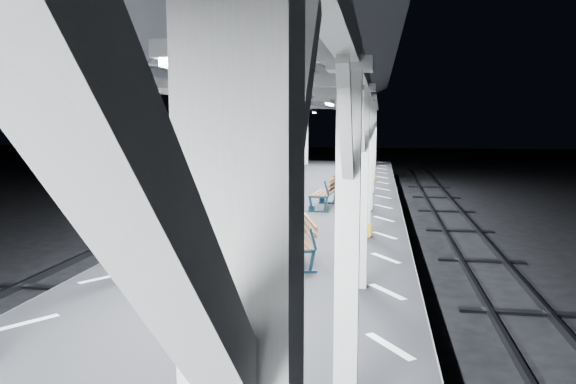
% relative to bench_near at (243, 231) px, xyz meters
% --- Properties ---
extents(ground, '(120.00, 120.00, 0.00)m').
position_rel_bench_near_xyz_m(ground, '(0.44, 0.10, -1.47)').
color(ground, black).
rests_on(ground, ground).
extents(platform, '(6.00, 50.00, 1.00)m').
position_rel_bench_near_xyz_m(platform, '(0.44, 0.10, -0.97)').
color(platform, black).
rests_on(platform, ground).
extents(hazard_stripes_left, '(1.00, 48.00, 0.01)m').
position_rel_bench_near_xyz_m(hazard_stripes_left, '(-2.01, 0.10, -0.47)').
color(hazard_stripes_left, silver).
rests_on(hazard_stripes_left, platform).
extents(hazard_stripes_right, '(1.00, 48.00, 0.01)m').
position_rel_bench_near_xyz_m(hazard_stripes_right, '(2.89, 0.10, -0.47)').
color(hazard_stripes_right, silver).
rests_on(hazard_stripes_right, platform).
extents(track_left, '(2.20, 60.00, 0.16)m').
position_rel_bench_near_xyz_m(track_left, '(-4.56, 0.10, -1.39)').
color(track_left, '#2D2D33').
rests_on(track_left, ground).
extents(track_right, '(2.20, 60.00, 0.16)m').
position_rel_bench_near_xyz_m(track_right, '(5.44, 0.10, -1.39)').
color(track_right, '#2D2D33').
rests_on(track_right, ground).
extents(canopy, '(5.40, 49.00, 4.65)m').
position_rel_bench_near_xyz_m(canopy, '(0.44, 0.08, 3.09)').
color(canopy, silver).
rests_on(canopy, platform).
extents(bench_near, '(1.07, 1.74, 0.89)m').
position_rel_bench_near_xyz_m(bench_near, '(0.00, 0.00, 0.00)').
color(bench_near, '#0D222D').
rests_on(bench_near, platform).
extents(bench_mid, '(0.97, 1.65, 0.84)m').
position_rel_bench_near_xyz_m(bench_mid, '(1.26, -0.51, -0.02)').
color(bench_mid, '#0D222D').
rests_on(bench_mid, platform).
extents(bench_far, '(0.80, 1.81, 0.95)m').
position_rel_bench_near_xyz_m(bench_far, '(1.16, 6.14, 0.04)').
color(bench_far, '#0D222D').
rests_on(bench_far, platform).
extents(bench_extra, '(0.72, 1.72, 0.92)m').
position_rel_bench_near_xyz_m(bench_extra, '(1.27, 19.51, 0.02)').
color(bench_extra, '#0D222D').
rests_on(bench_extra, platform).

